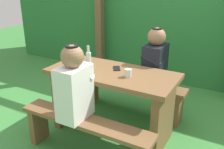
% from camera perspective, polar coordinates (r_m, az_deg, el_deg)
% --- Properties ---
extents(ground_plane, '(12.00, 12.00, 0.00)m').
position_cam_1_polar(ground_plane, '(3.14, 0.00, -12.25)').
color(ground_plane, '#3E893E').
extents(hedge_backdrop, '(6.40, 1.03, 1.88)m').
position_cam_1_polar(hedge_backdrop, '(4.77, 13.57, 11.37)').
color(hedge_backdrop, '#297436').
rests_on(hedge_backdrop, ground_plane).
extents(pergola_post_left, '(0.12, 0.12, 2.23)m').
position_cam_1_polar(pergola_post_left, '(4.57, -2.77, 13.70)').
color(pergola_post_left, brown).
rests_on(pergola_post_left, ground_plane).
extents(picnic_table, '(1.40, 0.64, 0.75)m').
position_cam_1_polar(picnic_table, '(2.88, 0.00, -3.82)').
color(picnic_table, brown).
rests_on(picnic_table, ground_plane).
extents(bench_near, '(1.40, 0.24, 0.44)m').
position_cam_1_polar(bench_near, '(2.59, -5.91, -12.19)').
color(bench_near, brown).
rests_on(bench_near, ground_plane).
extents(bench_far, '(1.40, 0.24, 0.44)m').
position_cam_1_polar(bench_far, '(3.40, 4.40, -3.35)').
color(bench_far, brown).
rests_on(bench_far, ground_plane).
extents(person_white_shirt, '(0.25, 0.35, 0.72)m').
position_cam_1_polar(person_white_shirt, '(2.42, -8.30, -2.44)').
color(person_white_shirt, white).
rests_on(person_white_shirt, bench_near).
extents(person_black_coat, '(0.25, 0.35, 0.72)m').
position_cam_1_polar(person_black_coat, '(3.13, 9.43, 3.14)').
color(person_black_coat, black).
rests_on(person_black_coat, bench_far).
extents(drinking_glass, '(0.07, 0.07, 0.08)m').
position_cam_1_polar(drinking_glass, '(2.64, 3.56, 0.34)').
color(drinking_glass, silver).
rests_on(drinking_glass, picnic_table).
extents(bottle_left, '(0.06, 0.06, 0.24)m').
position_cam_1_polar(bottle_left, '(2.93, -5.18, 3.56)').
color(bottle_left, silver).
rests_on(bottle_left, picnic_table).
extents(cell_phone, '(0.13, 0.16, 0.01)m').
position_cam_1_polar(cell_phone, '(2.86, 1.05, 1.36)').
color(cell_phone, black).
rests_on(cell_phone, picnic_table).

